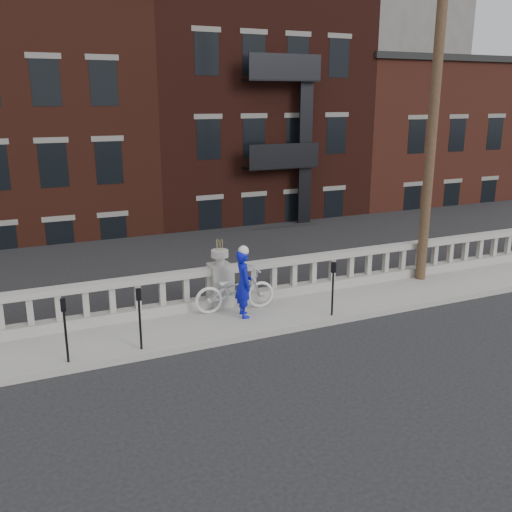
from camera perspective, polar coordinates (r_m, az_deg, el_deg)
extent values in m
plane|color=black|center=(11.58, 3.62, -11.85)|extent=(120.00, 120.00, 0.00)
cube|color=gray|center=(14.02, -2.15, -6.44)|extent=(32.00, 2.20, 0.15)
cube|color=gray|center=(14.78, -3.57, -4.46)|extent=(28.00, 0.34, 0.25)
cube|color=gray|center=(14.52, -3.62, -1.39)|extent=(28.00, 0.34, 0.16)
cube|color=gray|center=(14.64, -3.59, -2.89)|extent=(0.55, 0.55, 1.10)
cylinder|color=gray|center=(14.45, -3.64, -0.45)|extent=(0.24, 0.24, 0.20)
cylinder|color=gray|center=(14.40, -3.65, 0.24)|extent=(0.44, 0.44, 0.18)
cube|color=#605E59|center=(16.19, -3.86, -13.07)|extent=(36.00, 0.50, 5.15)
cube|color=black|center=(36.89, -15.75, -1.69)|extent=(80.00, 44.00, 0.50)
cube|color=#595651|center=(19.59, -13.79, -10.06)|extent=(16.00, 7.00, 4.00)
cube|color=#595651|center=(49.89, 8.47, 13.89)|extent=(14.00, 14.00, 18.00)
cube|color=#421B12|center=(29.20, -22.72, 7.84)|extent=(10.00, 14.00, 14.00)
cube|color=#33130E|center=(31.08, -3.88, 10.79)|extent=(10.00, 14.00, 15.50)
cube|color=#5D271C|center=(36.00, 11.40, 8.37)|extent=(10.00, 14.00, 12.00)
cube|color=black|center=(35.79, 11.95, 18.18)|extent=(10.30, 14.30, 0.30)
cylinder|color=#422D1E|center=(16.82, 17.40, 14.28)|extent=(0.28, 0.28, 10.00)
cylinder|color=black|center=(12.15, -18.46, -7.68)|extent=(0.05, 0.05, 1.10)
cube|color=black|center=(11.91, -18.74, -4.66)|extent=(0.10, 0.08, 0.26)
cube|color=black|center=(11.85, -18.73, -4.55)|extent=(0.06, 0.01, 0.08)
cylinder|color=black|center=(12.35, -11.51, -6.77)|extent=(0.05, 0.05, 1.10)
cube|color=black|center=(12.11, -11.68, -3.79)|extent=(0.10, 0.08, 0.26)
cube|color=black|center=(12.06, -11.64, -3.68)|extent=(0.06, 0.01, 0.08)
cylinder|color=black|center=(14.06, 7.66, -3.79)|extent=(0.05, 0.05, 1.10)
cube|color=black|center=(13.85, 7.76, -1.14)|extent=(0.10, 0.08, 0.26)
cube|color=black|center=(13.80, 7.87, -1.03)|extent=(0.06, 0.01, 0.08)
imported|color=silver|center=(14.27, -2.13, -3.41)|extent=(2.11, 0.90, 1.08)
imported|color=#0B11AC|center=(13.80, -1.25, -2.77)|extent=(0.48, 0.66, 1.68)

